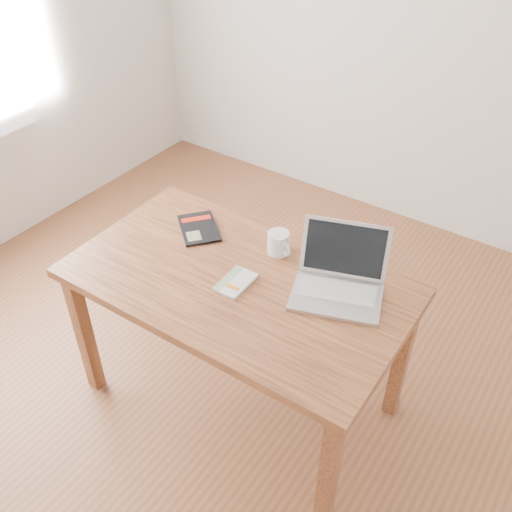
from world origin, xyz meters
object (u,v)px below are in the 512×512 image
Objects in this scene: laptop at (339,279)px; coffee_mug at (279,243)px; white_guidebook at (236,282)px; desk at (238,295)px; black_guidebook at (199,228)px.

laptop is 0.33m from coffee_mug.
white_guidebook is 0.27m from coffee_mug.
coffee_mug reaches higher than desk.
coffee_mug reaches higher than white_guidebook.
black_guidebook is at bearing 148.03° from white_guidebook.
desk is 7.80× the size of white_guidebook.
black_guidebook is 0.40m from coffee_mug.
white_guidebook is at bearing -169.24° from laptop.
coffee_mug is at bearing 149.45° from laptop.
white_guidebook is 0.41m from laptop.
black_guidebook reaches higher than desk.
white_guidebook reaches higher than black_guidebook.
black_guidebook is at bearing 151.97° from desk.
coffee_mug is (-0.32, 0.06, 0.00)m from laptop.
coffee_mug is (0.39, 0.06, 0.05)m from black_guidebook.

